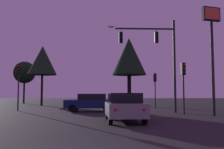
% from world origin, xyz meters
% --- Properties ---
extents(ground_plane, '(168.00, 168.00, 0.00)m').
position_xyz_m(ground_plane, '(0.00, 24.50, 0.00)').
color(ground_plane, black).
rests_on(ground_plane, ground).
extents(traffic_signal_mast_arm, '(5.54, 0.49, 7.57)m').
position_xyz_m(traffic_signal_mast_arm, '(5.25, 14.71, 5.07)').
color(traffic_signal_mast_arm, '#232326').
rests_on(traffic_signal_mast_arm, ground).
extents(traffic_light_corner_left, '(0.31, 0.36, 3.72)m').
position_xyz_m(traffic_light_corner_left, '(6.64, 21.04, 2.66)').
color(traffic_light_corner_left, '#232326').
rests_on(traffic_light_corner_left, ground).
extents(traffic_light_corner_right, '(0.31, 0.35, 4.21)m').
position_xyz_m(traffic_light_corner_right, '(-6.65, 18.12, 2.99)').
color(traffic_light_corner_right, '#232326').
rests_on(traffic_light_corner_right, ground).
extents(traffic_light_median, '(0.34, 0.37, 3.78)m').
position_xyz_m(traffic_light_median, '(6.65, 12.56, 2.70)').
color(traffic_light_median, '#232326').
rests_on(traffic_light_median, ground).
extents(car_nearside_lane, '(1.87, 4.55, 1.52)m').
position_xyz_m(car_nearside_lane, '(1.72, 8.08, 0.80)').
color(car_nearside_lane, gray).
rests_on(car_nearside_lane, ground).
extents(car_crossing_left, '(4.50, 2.10, 1.52)m').
position_xyz_m(car_crossing_left, '(-0.08, 16.33, 0.79)').
color(car_crossing_left, '#0F1947').
rests_on(car_crossing_left, ground).
extents(store_sign_illuminated, '(1.42, 0.57, 7.69)m').
position_xyz_m(store_sign_illuminated, '(8.46, 11.65, 5.58)').
color(store_sign_illuminated, '#232326').
rests_on(store_sign_illuminated, ground).
extents(tree_behind_sign, '(3.87, 3.87, 8.03)m').
position_xyz_m(tree_behind_sign, '(-6.70, 29.27, 6.05)').
color(tree_behind_sign, black).
rests_on(tree_behind_sign, ground).
extents(tree_left_far, '(3.69, 3.69, 7.05)m').
position_xyz_m(tree_left_far, '(-11.39, 38.45, 5.19)').
color(tree_left_far, black).
rests_on(tree_left_far, ground).
extents(tree_center_horizon, '(4.57, 4.57, 9.08)m').
position_xyz_m(tree_center_horizon, '(4.91, 28.19, 6.54)').
color(tree_center_horizon, black).
rests_on(tree_center_horizon, ground).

